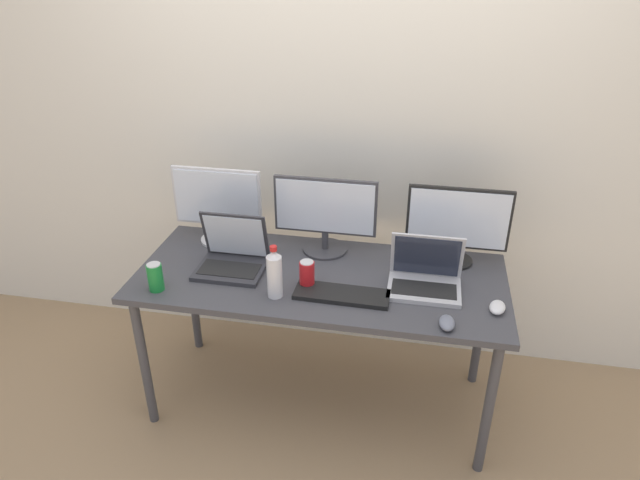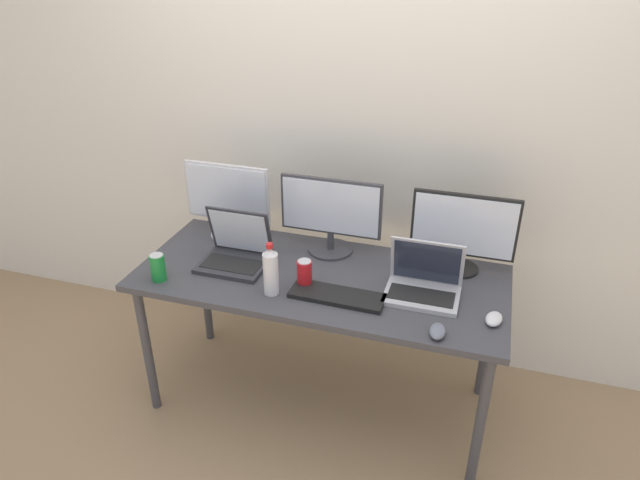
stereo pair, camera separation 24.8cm
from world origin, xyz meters
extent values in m
plane|color=#9E7F5B|center=(0.00, 0.00, 0.00)|extent=(16.00, 16.00, 0.00)
cube|color=silver|center=(0.00, 0.59, 1.30)|extent=(7.00, 0.08, 2.60)
cylinder|color=#424247|center=(-0.77, -0.29, 0.35)|extent=(0.04, 0.04, 0.71)
cylinder|color=#424247|center=(0.77, -0.29, 0.35)|extent=(0.04, 0.04, 0.71)
cylinder|color=#424247|center=(-0.77, 0.29, 0.35)|extent=(0.04, 0.04, 0.71)
cylinder|color=#424247|center=(0.77, 0.29, 0.35)|extent=(0.04, 0.04, 0.71)
cube|color=#3D3D42|center=(0.00, 0.00, 0.72)|extent=(1.66, 0.70, 0.03)
cylinder|color=silver|center=(-0.55, 0.24, 0.75)|extent=(0.20, 0.20, 0.01)
cylinder|color=silver|center=(-0.55, 0.24, 0.79)|extent=(0.03, 0.03, 0.08)
cube|color=silver|center=(-0.55, 0.24, 0.98)|extent=(0.44, 0.02, 0.29)
cube|color=silver|center=(-0.55, 0.23, 0.98)|extent=(0.42, 0.01, 0.27)
cylinder|color=#38383D|center=(-0.02, 0.24, 0.75)|extent=(0.22, 0.22, 0.01)
cylinder|color=#38383D|center=(-0.02, 0.24, 0.79)|extent=(0.03, 0.03, 0.09)
cube|color=#38383D|center=(-0.02, 0.24, 0.98)|extent=(0.49, 0.02, 0.27)
cube|color=silver|center=(-0.02, 0.22, 0.98)|extent=(0.46, 0.01, 0.25)
cylinder|color=black|center=(0.59, 0.24, 0.75)|extent=(0.18, 0.18, 0.01)
cylinder|color=black|center=(0.59, 0.24, 0.79)|extent=(0.03, 0.03, 0.07)
cube|color=black|center=(0.59, 0.24, 0.97)|extent=(0.46, 0.02, 0.29)
cube|color=silver|center=(0.59, 0.23, 0.97)|extent=(0.44, 0.01, 0.27)
cube|color=#2D2D33|center=(-0.41, -0.04, 0.75)|extent=(0.31, 0.24, 0.02)
cube|color=black|center=(-0.41, -0.06, 0.76)|extent=(0.27, 0.13, 0.00)
cube|color=#2D2D33|center=(-0.41, 0.05, 0.88)|extent=(0.31, 0.07, 0.24)
cube|color=silver|center=(-0.41, 0.04, 0.88)|extent=(0.27, 0.06, 0.21)
cube|color=#B7B7BC|center=(0.46, -0.04, 0.75)|extent=(0.31, 0.22, 0.02)
cube|color=black|center=(0.46, -0.06, 0.76)|extent=(0.27, 0.12, 0.00)
cube|color=#B7B7BC|center=(0.46, 0.04, 0.87)|extent=(0.31, 0.05, 0.22)
cube|color=#232838|center=(0.46, 0.04, 0.87)|extent=(0.28, 0.04, 0.19)
cube|color=black|center=(0.12, -0.15, 0.75)|extent=(0.41, 0.14, 0.02)
ellipsoid|color=silver|center=(0.76, -0.14, 0.76)|extent=(0.08, 0.11, 0.03)
ellipsoid|color=slate|center=(0.56, -0.28, 0.76)|extent=(0.07, 0.10, 0.04)
cylinder|color=silver|center=(-0.16, -0.20, 0.83)|extent=(0.07, 0.07, 0.19)
cone|color=silver|center=(-0.16, -0.20, 0.94)|extent=(0.06, 0.06, 0.03)
cylinder|color=red|center=(-0.16, -0.20, 0.97)|extent=(0.03, 0.03, 0.02)
cylinder|color=#197F33|center=(-0.67, -0.25, 0.80)|extent=(0.07, 0.07, 0.12)
cylinder|color=silver|center=(-0.67, -0.25, 0.86)|extent=(0.06, 0.06, 0.00)
cylinder|color=red|center=(-0.04, -0.10, 0.80)|extent=(0.07, 0.07, 0.12)
cylinder|color=silver|center=(-0.04, -0.10, 0.86)|extent=(0.06, 0.06, 0.00)
camera|label=1|loc=(0.42, -2.15, 2.09)|focal=32.00mm
camera|label=2|loc=(0.66, -2.09, 2.09)|focal=32.00mm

